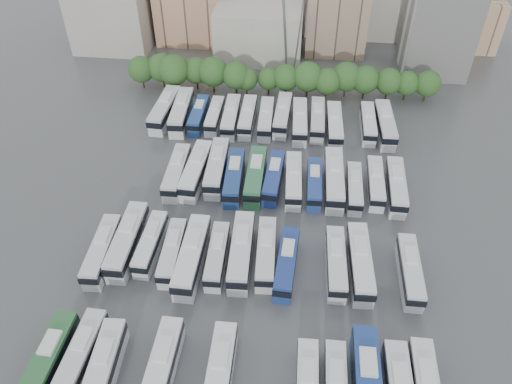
# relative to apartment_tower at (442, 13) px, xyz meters

# --- Properties ---
(ground) EXTENTS (220.00, 220.00, 0.00)m
(ground) POSITION_rel_apartment_tower_xyz_m (-34.00, -58.00, -13.00)
(ground) COLOR #424447
(ground) RESTS_ON ground
(tree_line) EXTENTS (65.68, 7.84, 8.22)m
(tree_line) POSITION_rel_apartment_tower_xyz_m (-35.26, -15.89, -8.55)
(tree_line) COLOR black
(tree_line) RESTS_ON ground
(city_buildings) EXTENTS (102.00, 35.00, 20.00)m
(city_buildings) POSITION_rel_apartment_tower_xyz_m (-41.46, 13.86, -5.13)
(city_buildings) COLOR #9E998E
(city_buildings) RESTS_ON ground
(apartment_tower) EXTENTS (14.00, 14.00, 26.00)m
(apartment_tower) POSITION_rel_apartment_tower_xyz_m (0.00, 0.00, 0.00)
(apartment_tower) COLOR silver
(apartment_tower) RESTS_ON ground
(bus_r0_s0) EXTENTS (2.96, 12.42, 3.88)m
(bus_r0_s0) POSITION_rel_apartment_tower_xyz_m (-55.57, -82.77, -11.09)
(bus_r0_s0) COLOR #2A6336
(bus_r0_s0) RESTS_ON ground
(bus_r0_s1) EXTENTS (2.99, 11.90, 3.71)m
(bus_r0_s1) POSITION_rel_apartment_tower_xyz_m (-52.16, -81.70, -11.18)
(bus_r0_s1) COLOR silver
(bus_r0_s1) RESTS_ON ground
(bus_r0_s2) EXTENTS (3.32, 12.53, 3.89)m
(bus_r0_s2) POSITION_rel_apartment_tower_xyz_m (-48.93, -83.21, -11.09)
(bus_r0_s2) COLOR silver
(bus_r0_s2) RESTS_ON ground
(bus_r0_s4) EXTENTS (2.75, 12.37, 3.88)m
(bus_r0_s4) POSITION_rel_apartment_tower_xyz_m (-42.37, -82.19, -11.10)
(bus_r0_s4) COLOR silver
(bus_r0_s4) RESTS_ON ground
(bus_r0_s6) EXTENTS (2.92, 12.49, 3.91)m
(bus_r0_s6) POSITION_rel_apartment_tower_xyz_m (-35.66, -82.26, -11.08)
(bus_r0_s6) COLOR white
(bus_r0_s6) RESTS_ON ground
(bus_r1_s0) EXTENTS (3.16, 12.16, 3.78)m
(bus_r1_s0) POSITION_rel_apartment_tower_xyz_m (-55.29, -65.24, -11.14)
(bus_r1_s0) COLOR silver
(bus_r1_s0) RESTS_ON ground
(bus_r1_s1) EXTENTS (3.01, 13.38, 4.19)m
(bus_r1_s1) POSITION_rel_apartment_tower_xyz_m (-52.24, -63.14, -10.94)
(bus_r1_s1) COLOR silver
(bus_r1_s1) RESTS_ON ground
(bus_r1_s2) EXTENTS (2.65, 11.16, 3.49)m
(bus_r1_s2) POSITION_rel_apartment_tower_xyz_m (-48.91, -63.01, -11.29)
(bus_r1_s2) COLOR silver
(bus_r1_s2) RESTS_ON ground
(bus_r1_s3) EXTENTS (2.85, 11.22, 3.49)m
(bus_r1_s3) POSITION_rel_apartment_tower_xyz_m (-45.38, -64.32, -11.28)
(bus_r1_s3) COLOR silver
(bus_r1_s3) RESTS_ON ground
(bus_r1_s4) EXTENTS (3.02, 13.51, 4.23)m
(bus_r1_s4) POSITION_rel_apartment_tower_xyz_m (-42.40, -65.02, -10.92)
(bus_r1_s4) COLOR silver
(bus_r1_s4) RESTS_ON ground
(bus_r1_s5) EXTENTS (2.74, 11.10, 3.46)m
(bus_r1_s5) POSITION_rel_apartment_tower_xyz_m (-38.98, -64.26, -11.30)
(bus_r1_s5) COLOR silver
(bus_r1_s5) RESTS_ON ground
(bus_r1_s6) EXTENTS (3.40, 13.33, 4.15)m
(bus_r1_s6) POSITION_rel_apartment_tower_xyz_m (-35.68, -63.38, -10.96)
(bus_r1_s6) COLOR silver
(bus_r1_s6) RESTS_ON ground
(bus_r1_s7) EXTENTS (3.17, 12.02, 3.74)m
(bus_r1_s7) POSITION_rel_apartment_tower_xyz_m (-32.19, -63.15, -11.17)
(bus_r1_s7) COLOR silver
(bus_r1_s7) RESTS_ON ground
(bus_r1_s8) EXTENTS (3.09, 11.73, 3.65)m
(bus_r1_s8) POSITION_rel_apartment_tower_xyz_m (-29.19, -64.66, -11.21)
(bus_r1_s8) COLOR navy
(bus_r1_s8) RESTS_ON ground
(bus_r1_s10) EXTENTS (2.94, 11.81, 3.68)m
(bus_r1_s10) POSITION_rel_apartment_tower_xyz_m (-22.42, -63.88, -11.19)
(bus_r1_s10) COLOR silver
(bus_r1_s10) RESTS_ON ground
(bus_r1_s11) EXTENTS (3.41, 13.00, 4.04)m
(bus_r1_s11) POSITION_rel_apartment_tower_xyz_m (-19.12, -63.66, -11.02)
(bus_r1_s11) COLOR silver
(bus_r1_s11) RESTS_ON ground
(bus_r1_s13) EXTENTS (2.58, 11.65, 3.65)m
(bus_r1_s13) POSITION_rel_apartment_tower_xyz_m (-12.40, -64.22, -11.21)
(bus_r1_s13) COLOR silver
(bus_r1_s13) RESTS_ON ground
(bus_r2_s2) EXTENTS (3.02, 12.49, 3.90)m
(bus_r2_s2) POSITION_rel_apartment_tower_xyz_m (-48.84, -46.68, -11.09)
(bus_r2_s2) COLOR silver
(bus_r2_s2) RESTS_ON ground
(bus_r2_s3) EXTENTS (3.53, 13.37, 4.16)m
(bus_r2_s3) POSITION_rel_apartment_tower_xyz_m (-45.67, -45.96, -10.96)
(bus_r2_s3) COLOR white
(bus_r2_s3) RESTS_ON ground
(bus_r2_s4) EXTENTS (3.31, 13.31, 4.15)m
(bus_r2_s4) POSITION_rel_apartment_tower_xyz_m (-42.33, -44.83, -10.96)
(bus_r2_s4) COLOR silver
(bus_r2_s4) RESTS_ON ground
(bus_r2_s5) EXTENTS (3.29, 12.56, 3.90)m
(bus_r2_s5) POSITION_rel_apartment_tower_xyz_m (-39.06, -46.93, -11.08)
(bus_r2_s5) COLOR navy
(bus_r2_s5) RESTS_ON ground
(bus_r2_s6) EXTENTS (2.94, 12.90, 4.04)m
(bus_r2_s6) POSITION_rel_apartment_tower_xyz_m (-35.54, -46.34, -11.02)
(bus_r2_s6) COLOR #2F6F45
(bus_r2_s6) RESTS_ON ground
(bus_r2_s7) EXTENTS (3.12, 11.89, 3.70)m
(bus_r2_s7) POSITION_rel_apartment_tower_xyz_m (-32.51, -46.17, -11.18)
(bus_r2_s7) COLOR navy
(bus_r2_s7) RESTS_ON ground
(bus_r2_s8) EXTENTS (3.20, 12.18, 3.79)m
(bus_r2_s8) POSITION_rel_apartment_tower_xyz_m (-29.21, -46.56, -11.14)
(bus_r2_s8) COLOR silver
(bus_r2_s8) RESTS_ON ground
(bus_r2_s9) EXTENTS (2.59, 10.96, 3.42)m
(bus_r2_s9) POSITION_rel_apartment_tower_xyz_m (-25.76, -46.84, -11.32)
(bus_r2_s9) COLOR navy
(bus_r2_s9) RESTS_ON ground
(bus_r2_s10) EXTENTS (3.23, 13.71, 4.29)m
(bus_r2_s10) POSITION_rel_apartment_tower_xyz_m (-22.56, -45.96, -10.90)
(bus_r2_s10) COLOR silver
(bus_r2_s10) RESTS_ON ground
(bus_r2_s11) EXTENTS (2.44, 10.81, 3.39)m
(bus_r2_s11) POSITION_rel_apartment_tower_xyz_m (-19.23, -47.28, -11.34)
(bus_r2_s11) COLOR silver
(bus_r2_s11) RESTS_ON ground
(bus_r2_s12) EXTENTS (2.64, 11.41, 3.57)m
(bus_r2_s12) POSITION_rel_apartment_tower_xyz_m (-15.74, -45.70, -11.25)
(bus_r2_s12) COLOR silver
(bus_r2_s12) RESTS_ON ground
(bus_r2_s13) EXTENTS (3.01, 12.42, 3.88)m
(bus_r2_s13) POSITION_rel_apartment_tower_xyz_m (-12.48, -46.40, -11.10)
(bus_r2_s13) COLOR silver
(bus_r2_s13) RESTS_ON ground
(bus_r3_s0) EXTENTS (3.63, 13.78, 4.28)m
(bus_r3_s0) POSITION_rel_apartment_tower_xyz_m (-55.69, -27.70, -10.90)
(bus_r3_s0) COLOR silver
(bus_r3_s0) RESTS_ON ground
(bus_r3_s1) EXTENTS (3.62, 13.76, 4.28)m
(bus_r3_s1) POSITION_rel_apartment_tower_xyz_m (-52.24, -28.12, -10.90)
(bus_r3_s1) COLOR silver
(bus_r3_s1) RESTS_ON ground
(bus_r3_s2) EXTENTS (2.44, 11.17, 3.50)m
(bus_r3_s2) POSITION_rel_apartment_tower_xyz_m (-48.77, -28.30, -11.28)
(bus_r3_s2) COLOR navy
(bus_r3_s2) RESTS_ON ground
(bus_r3_s3) EXTENTS (2.40, 10.88, 3.41)m
(bus_r3_s3) POSITION_rel_apartment_tower_xyz_m (-45.63, -28.19, -11.33)
(bus_r3_s3) COLOR silver
(bus_r3_s3) RESTS_ON ground
(bus_r3_s4) EXTENTS (3.04, 12.44, 3.88)m
(bus_r3_s4) POSITION_rel_apartment_tower_xyz_m (-42.33, -28.57, -11.10)
(bus_r3_s4) COLOR silver
(bus_r3_s4) RESTS_ON ground
(bus_r3_s5) EXTENTS (2.71, 12.01, 3.76)m
(bus_r3_s5) POSITION_rel_apartment_tower_xyz_m (-39.12, -28.13, -11.15)
(bus_r3_s5) COLOR silver
(bus_r3_s5) RESTS_ON ground
(bus_r3_s6) EXTENTS (2.93, 11.96, 3.73)m
(bus_r3_s6) POSITION_rel_apartment_tower_xyz_m (-35.50, -28.40, -11.17)
(bus_r3_s6) COLOR silver
(bus_r3_s6) RESTS_ON ground
(bus_r3_s7) EXTENTS (3.13, 12.65, 3.94)m
(bus_r3_s7) POSITION_rel_apartment_tower_xyz_m (-32.38, -26.86, -11.06)
(bus_r3_s7) COLOR silver
(bus_r3_s7) RESTS_ON ground
(bus_r3_s8) EXTENTS (3.28, 12.78, 3.98)m
(bus_r3_s8) POSITION_rel_apartment_tower_xyz_m (-28.96, -28.77, -11.05)
(bus_r3_s8) COLOR silver
(bus_r3_s8) RESTS_ON ground
(bus_r3_s9) EXTENTS (2.73, 12.18, 3.82)m
(bus_r3_s9) POSITION_rel_apartment_tower_xyz_m (-25.58, -27.61, -11.13)
(bus_r3_s9) COLOR silver
(bus_r3_s9) RESTS_ON ground
(bus_r3_s10) EXTENTS (3.11, 12.65, 3.95)m
(bus_r3_s10) POSITION_rel_apartment_tower_xyz_m (-22.32, -29.37, -11.06)
(bus_r3_s10) COLOR silver
(bus_r3_s10) RESTS_ON ground
(bus_r3_s12) EXTENTS (2.55, 11.63, 3.65)m
(bus_r3_s12) POSITION_rel_apartment_tower_xyz_m (-15.89, -27.85, -11.21)
(bus_r3_s12) COLOR silver
(bus_r3_s12) RESTS_ON ground
(bus_r3_s13) EXTENTS (3.40, 13.27, 4.13)m
(bus_r3_s13) POSITION_rel_apartment_tower_xyz_m (-12.73, -28.22, -10.97)
(bus_r3_s13) COLOR silver
(bus_r3_s13) RESTS_ON ground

